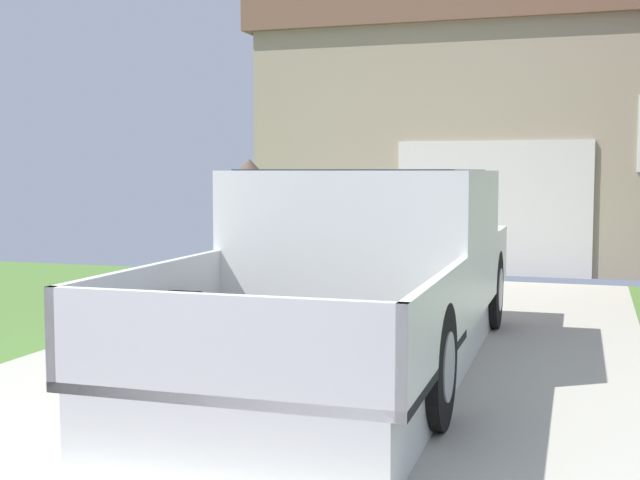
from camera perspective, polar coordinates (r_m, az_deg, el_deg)
pickup_truck at (r=7.35m, az=3.26°, el=-2.14°), size 2.19×5.63×1.63m
person_with_hat at (r=8.61m, az=-4.77°, el=0.48°), size 0.45×0.47×1.74m
handbag at (r=8.62m, az=-5.90°, el=-5.12°), size 0.37×0.14×0.46m
house_with_garage at (r=16.55m, az=13.77°, el=7.89°), size 8.75×6.84×5.08m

